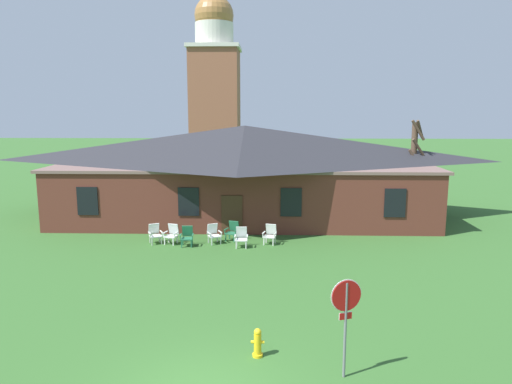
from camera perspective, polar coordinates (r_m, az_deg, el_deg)
The scene contains 12 objects.
brick_building at distance 29.47m, azimuth -1.34°, elevation 2.69°, with size 22.20×10.40×5.54m.
dome_tower at distance 49.37m, azimuth -4.93°, elevation 12.05°, with size 5.18×5.18×18.49m.
stop_sign at distance 11.92m, azimuth 10.74°, elevation -13.60°, with size 0.77×0.30×2.51m.
lawn_chair_by_porch at distance 23.95m, azimuth -12.04°, elevation -4.86°, with size 0.81×0.85×0.96m.
lawn_chair_near_door at distance 23.73m, azimuth -10.05°, elevation -4.92°, with size 0.74×0.79×0.96m.
lawn_chair_left_end at distance 23.23m, azimuth -8.26°, elevation -5.20°, with size 0.66×0.69×0.96m.
lawn_chair_middle at distance 23.51m, azimuth -5.11°, elevation -4.95°, with size 0.82×0.85×0.96m.
lawn_chair_right_end at distance 23.98m, azimuth -2.82°, elevation -4.62°, with size 0.76×0.82×0.96m.
lawn_chair_far_side at distance 22.81m, azimuth -1.77°, elevation -5.38°, with size 0.65×0.67×0.96m.
lawn_chair_under_eave at distance 23.34m, azimuth 1.72°, elevation -5.02°, with size 0.73×0.78×0.96m.
bare_tree_beside_building at distance 29.97m, azimuth 18.38°, elevation 2.94°, with size 1.03×0.77×5.91m.
fire_hydrant at distance 13.22m, azimuth 0.20°, elevation -17.68°, with size 0.36×0.28×0.79m.
Camera 1 is at (1.62, -9.80, 6.48)m, focal length 33.34 mm.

